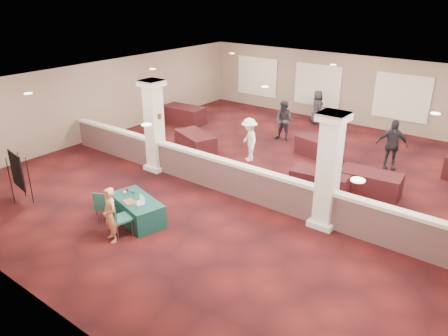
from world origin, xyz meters
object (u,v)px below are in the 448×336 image
Objects in this scene: far_table_front_left at (195,143)px; far_table_front_right at (370,183)px; far_table_back_center at (319,147)px; conf_chair_side at (104,204)px; woman at (110,215)px; conf_chair_main at (117,216)px; attendee_d at (317,107)px; attendee_b at (249,140)px; near_table at (137,210)px; far_table_back_left at (184,115)px; easel_board at (17,171)px; attendee_c at (392,145)px; attendee_a at (284,121)px; far_table_front_center at (320,182)px.

far_table_front_right is (6.83, 0.47, -0.00)m from far_table_front_left.
far_table_front_left is 1.09× the size of far_table_back_center.
woman is at bearing -55.19° from conf_chair_side.
attendee_d is at bearing 106.12° from conf_chair_main.
attendee_b is (-4.64, 0.06, 0.45)m from far_table_front_right.
near_table is 9.28m from far_table_back_left.
conf_chair_main is at bearing -48.53° from attendee_b.
conf_chair_side reaches higher than far_table_back_center.
far_table_back_left is at bearing 168.01° from far_table_front_right.
far_table_back_left reaches higher than far_table_back_center.
near_table is 3.98m from easel_board.
far_table_front_right is at bearing 22.85° from conf_chair_side.
far_table_front_left is 1.02× the size of attendee_c.
far_table_front_left is 6.84m from far_table_front_right.
attendee_a reaches higher than attendee_d.
far_table_front_right is at bearing 167.99° from attendee_d.
attendee_c is at bearing 82.37° from woman.
conf_chair_main is at bearing -100.30° from far_table_back_center.
easel_board reaches higher than conf_chair_main.
attendee_d is (-3.47, 6.70, 0.43)m from far_table_front_center.
easel_board is at bearing -159.60° from woman.
far_table_back_center is at bearing 143.16° from far_table_front_right.
attendee_a reaches higher than far_table_back_left.
attendee_d is (-4.77, 5.88, 0.41)m from far_table_front_right.
far_table_back_left is at bearing 180.00° from far_table_back_center.
far_table_front_center is at bearing 26.81° from conf_chair_side.
attendee_d reaches higher than near_table.
easel_board is 6.64m from far_table_front_left.
attendee_d is (-0.47, 12.54, 0.05)m from woman.
attendee_c is 1.16× the size of attendee_d.
conf_chair_main reaches higher than near_table.
far_table_front_left reaches higher than near_table.
conf_chair_side is 9.98m from attendee_c.
conf_chair_main is 0.26m from woman.
conf_chair_main is 0.55× the size of far_table_front_center.
far_table_back_center is 4.32m from attendee_d.
conf_chair_main is 0.67× the size of woman.
far_table_front_left is (-2.53, 6.20, -0.36)m from woman.
far_table_front_right is 1.01× the size of attendee_c.
attendee_c reaches higher than far_table_front_left.
conf_chair_main is 12.33m from attendee_d.
far_table_front_right is at bearing 49.65° from easel_board.
far_table_back_left is at bearing 91.94° from conf_chair_side.
attendee_c reaches higher than woman.
attendee_d is at bearing 60.91° from conf_chair_side.
far_table_front_center is at bearing 23.77° from attendee_b.
far_table_front_left is at bearing 128.80° from woman.
far_table_front_center is 3.49m from attendee_c.
conf_chair_side is (-0.68, -0.59, 0.22)m from near_table.
far_table_back_center is (1.77, 7.66, 0.01)m from near_table.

